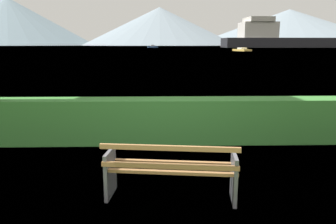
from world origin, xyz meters
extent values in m
plane|color=#4C6B33|center=(0.00, 0.00, 0.00)|extent=(1400.00, 1400.00, 0.00)
plane|color=#7A99A8|center=(0.00, 309.20, 0.00)|extent=(620.00, 620.00, 0.00)
cube|color=olive|center=(-0.02, -0.19, 0.45)|extent=(1.83, 0.28, 0.04)
cube|color=olive|center=(0.00, 0.00, 0.45)|extent=(1.83, 0.28, 0.04)
cube|color=olive|center=(0.02, 0.19, 0.45)|extent=(1.83, 0.28, 0.04)
cube|color=olive|center=(-0.03, -0.26, 0.57)|extent=(1.82, 0.26, 0.06)
cube|color=olive|center=(-0.04, -0.31, 0.84)|extent=(1.82, 0.26, 0.06)
cube|color=#4C4C51|center=(-0.87, 0.08, 0.34)|extent=(0.11, 0.51, 0.68)
cube|color=#4C4C51|center=(0.87, -0.12, 0.34)|extent=(0.11, 0.51, 0.68)
cube|color=#387A33|center=(0.00, 2.68, 0.49)|extent=(11.26, 0.64, 0.98)
cube|color=#232328|center=(99.01, 204.39, 2.97)|extent=(118.37, 22.43, 5.94)
cube|color=silver|center=(61.31, 203.24, 10.69)|extent=(21.72, 17.59, 9.50)
cube|color=beige|center=(61.31, 203.24, 16.93)|extent=(15.42, 19.28, 2.97)
cube|color=gold|center=(25.29, 97.06, 0.31)|extent=(4.49, 7.94, 0.63)
cube|color=silver|center=(25.29, 97.06, 0.87)|extent=(2.48, 3.09, 0.49)
cube|color=#335693|center=(-4.49, 196.06, 0.45)|extent=(6.42, 3.02, 0.90)
cube|color=beige|center=(-4.49, 196.06, 1.30)|extent=(2.43, 1.72, 0.81)
cone|color=slate|center=(-258.14, 576.55, 39.93)|extent=(287.55, 287.55, 79.86)
cone|color=gray|center=(0.00, 558.72, 31.29)|extent=(260.13, 260.13, 62.57)
cone|color=gray|center=(227.62, 580.47, 30.96)|extent=(343.22, 343.22, 61.92)
camera|label=1|loc=(-0.15, -4.30, 2.15)|focal=34.67mm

